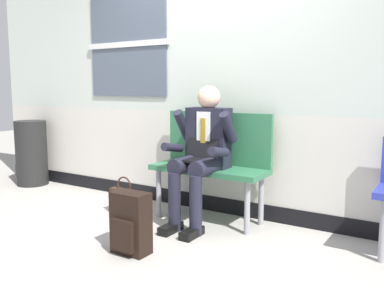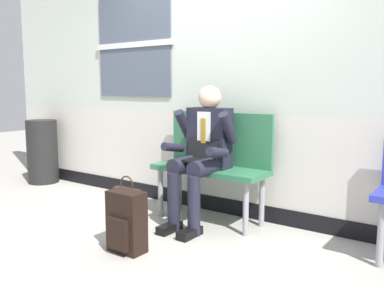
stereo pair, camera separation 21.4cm
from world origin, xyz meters
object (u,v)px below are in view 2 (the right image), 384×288
(backpack, at_px, (126,223))
(trash_bin, at_px, (42,151))
(person_seated, at_px, (202,151))
(handbag, at_px, (127,200))
(bench_with_person, at_px, (214,158))

(backpack, distance_m, trash_bin, 2.78)
(person_seated, relative_size, backpack, 2.69)
(backpack, bearing_deg, handbag, 134.30)
(person_seated, bearing_deg, trash_bin, 176.19)
(bench_with_person, xyz_separation_m, person_seated, (0.00, -0.21, 0.09))
(backpack, relative_size, trash_bin, 0.57)
(person_seated, height_order, backpack, person_seated)
(backpack, bearing_deg, trash_bin, 157.89)
(person_seated, relative_size, trash_bin, 1.53)
(bench_with_person, distance_m, handbag, 0.99)
(bench_with_person, distance_m, person_seated, 0.23)
(bench_with_person, relative_size, trash_bin, 1.33)
(handbag, bearing_deg, bench_with_person, 24.08)
(handbag, relative_size, trash_bin, 0.46)
(bench_with_person, xyz_separation_m, handbag, (-0.80, -0.36, -0.45))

